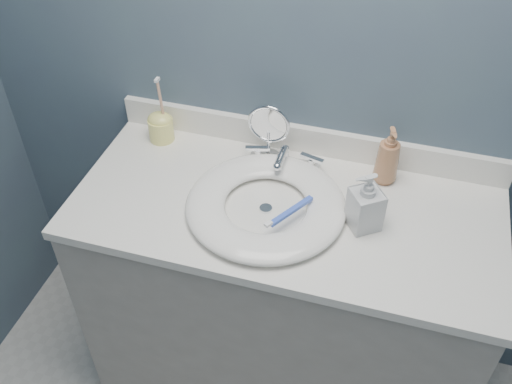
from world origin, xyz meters
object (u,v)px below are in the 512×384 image
at_px(toothbrush_holder, 161,126).
at_px(makeup_mirror, 269,130).
at_px(soap_bottle_amber, 388,156).
at_px(soap_bottle_clear, 366,201).

bearing_deg(toothbrush_holder, makeup_mirror, 0.36).
distance_m(soap_bottle_amber, soap_bottle_clear, 0.21).
bearing_deg(makeup_mirror, soap_bottle_clear, -32.40).
relative_size(soap_bottle_amber, soap_bottle_clear, 1.04).
height_order(makeup_mirror, soap_bottle_clear, makeup_mirror).
relative_size(makeup_mirror, soap_bottle_amber, 1.05).
bearing_deg(soap_bottle_clear, makeup_mirror, -158.11).
bearing_deg(toothbrush_holder, soap_bottle_clear, -16.97).
relative_size(makeup_mirror, soap_bottle_clear, 1.09).
xyz_separation_m(makeup_mirror, soap_bottle_amber, (0.36, -0.00, -0.01)).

